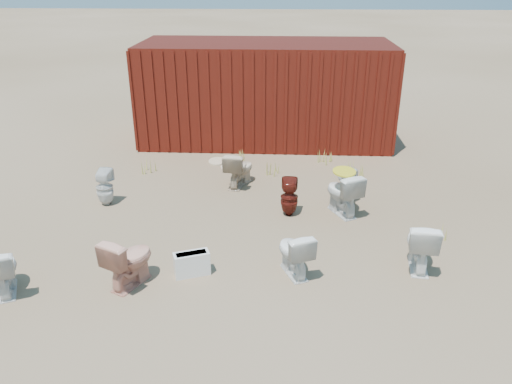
{
  "coord_description": "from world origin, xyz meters",
  "views": [
    {
      "loc": [
        0.4,
        -7.07,
        4.0
      ],
      "look_at": [
        0.0,
        0.6,
        0.55
      ],
      "focal_mm": 35.0,
      "sensor_mm": 36.0,
      "label": 1
    }
  ],
  "objects_px": {
    "toilet_back_a": "(105,187)",
    "toilet_back_beige_left": "(236,169)",
    "toilet_front_e": "(421,244)",
    "toilet_front_c": "(294,252)",
    "loose_tank": "(192,264)",
    "toilet_back_yellowlid": "(343,193)",
    "toilet_front_maroon": "(289,197)",
    "shipping_container": "(266,92)",
    "toilet_front_a": "(2,270)",
    "toilet_back_beige_right": "(240,168)",
    "toilet_front_pink": "(129,260)",
    "toilet_back_e": "(345,187)"
  },
  "relations": [
    {
      "from": "toilet_back_yellowlid",
      "to": "toilet_front_maroon",
      "type": "bearing_deg",
      "value": -19.63
    },
    {
      "from": "toilet_front_c",
      "to": "toilet_back_beige_right",
      "type": "height_order",
      "value": "toilet_front_c"
    },
    {
      "from": "toilet_front_maroon",
      "to": "toilet_back_beige_left",
      "type": "relative_size",
      "value": 0.94
    },
    {
      "from": "toilet_back_yellowlid",
      "to": "shipping_container",
      "type": "bearing_deg",
      "value": -96.52
    },
    {
      "from": "toilet_back_a",
      "to": "toilet_back_beige_right",
      "type": "xyz_separation_m",
      "value": [
        2.4,
        1.12,
        -0.02
      ]
    },
    {
      "from": "toilet_back_e",
      "to": "toilet_front_a",
      "type": "bearing_deg",
      "value": 72.7
    },
    {
      "from": "toilet_back_a",
      "to": "toilet_back_beige_left",
      "type": "height_order",
      "value": "toilet_back_beige_left"
    },
    {
      "from": "toilet_back_beige_right",
      "to": "toilet_back_yellowlid",
      "type": "xyz_separation_m",
      "value": [
        1.91,
        -1.26,
        0.07
      ]
    },
    {
      "from": "toilet_front_a",
      "to": "toilet_back_beige_left",
      "type": "bearing_deg",
      "value": -151.35
    },
    {
      "from": "toilet_back_beige_left",
      "to": "toilet_front_e",
      "type": "bearing_deg",
      "value": 145.35
    },
    {
      "from": "toilet_front_a",
      "to": "toilet_back_beige_right",
      "type": "xyz_separation_m",
      "value": [
        2.86,
        3.89,
        -0.02
      ]
    },
    {
      "from": "shipping_container",
      "to": "toilet_front_e",
      "type": "distance_m",
      "value": 6.47
    },
    {
      "from": "toilet_back_beige_left",
      "to": "toilet_front_maroon",
      "type": "bearing_deg",
      "value": 139.66
    },
    {
      "from": "shipping_container",
      "to": "toilet_front_pink",
      "type": "bearing_deg",
      "value": -103.92
    },
    {
      "from": "toilet_back_a",
      "to": "toilet_back_beige_left",
      "type": "bearing_deg",
      "value": -151.76
    },
    {
      "from": "toilet_back_yellowlid",
      "to": "toilet_back_e",
      "type": "relative_size",
      "value": 1.15
    },
    {
      "from": "toilet_front_c",
      "to": "toilet_front_e",
      "type": "xyz_separation_m",
      "value": [
        1.82,
        0.26,
        0.04
      ]
    },
    {
      "from": "toilet_front_a",
      "to": "toilet_front_e",
      "type": "distance_m",
      "value": 5.77
    },
    {
      "from": "toilet_back_e",
      "to": "toilet_front_c",
      "type": "bearing_deg",
      "value": 108.37
    },
    {
      "from": "toilet_back_yellowlid",
      "to": "toilet_front_a",
      "type": "bearing_deg",
      "value": 2.68
    },
    {
      "from": "toilet_front_e",
      "to": "toilet_back_e",
      "type": "distance_m",
      "value": 2.27
    },
    {
      "from": "toilet_front_a",
      "to": "toilet_front_maroon",
      "type": "height_order",
      "value": "toilet_front_a"
    },
    {
      "from": "toilet_front_a",
      "to": "toilet_front_maroon",
      "type": "distance_m",
      "value": 4.58
    },
    {
      "from": "toilet_front_a",
      "to": "loose_tank",
      "type": "distance_m",
      "value": 2.5
    },
    {
      "from": "toilet_front_pink",
      "to": "toilet_back_beige_left",
      "type": "distance_m",
      "value": 3.67
    },
    {
      "from": "shipping_container",
      "to": "toilet_back_e",
      "type": "height_order",
      "value": "shipping_container"
    },
    {
      "from": "shipping_container",
      "to": "toilet_back_a",
      "type": "height_order",
      "value": "shipping_container"
    },
    {
      "from": "toilet_back_beige_right",
      "to": "toilet_back_yellowlid",
      "type": "height_order",
      "value": "toilet_back_yellowlid"
    },
    {
      "from": "toilet_front_pink",
      "to": "toilet_front_maroon",
      "type": "relative_size",
      "value": 1.12
    },
    {
      "from": "toilet_front_c",
      "to": "loose_tank",
      "type": "distance_m",
      "value": 1.46
    },
    {
      "from": "toilet_back_a",
      "to": "toilet_back_e",
      "type": "xyz_separation_m",
      "value": [
        4.4,
        0.25,
        0.0
      ]
    },
    {
      "from": "toilet_back_beige_right",
      "to": "toilet_back_beige_left",
      "type": "bearing_deg",
      "value": 94.32
    },
    {
      "from": "toilet_back_e",
      "to": "toilet_front_pink",
      "type": "bearing_deg",
      "value": 81.2
    },
    {
      "from": "toilet_front_c",
      "to": "loose_tank",
      "type": "height_order",
      "value": "toilet_front_c"
    },
    {
      "from": "toilet_front_c",
      "to": "toilet_back_yellowlid",
      "type": "xyz_separation_m",
      "value": [
        0.89,
        1.98,
        0.05
      ]
    },
    {
      "from": "toilet_back_a",
      "to": "loose_tank",
      "type": "height_order",
      "value": "toilet_back_a"
    },
    {
      "from": "toilet_front_maroon",
      "to": "toilet_front_e",
      "type": "bearing_deg",
      "value": 140.6
    },
    {
      "from": "toilet_front_pink",
      "to": "toilet_front_maroon",
      "type": "distance_m",
      "value": 3.14
    },
    {
      "from": "toilet_front_maroon",
      "to": "toilet_front_e",
      "type": "relative_size",
      "value": 0.88
    },
    {
      "from": "toilet_back_a",
      "to": "toilet_back_e",
      "type": "height_order",
      "value": "toilet_back_e"
    },
    {
      "from": "toilet_front_e",
      "to": "toilet_back_beige_right",
      "type": "height_order",
      "value": "toilet_front_e"
    },
    {
      "from": "shipping_container",
      "to": "toilet_front_maroon",
      "type": "distance_m",
      "value": 4.45
    },
    {
      "from": "toilet_back_a",
      "to": "toilet_front_a",
      "type": "bearing_deg",
      "value": 85.81
    },
    {
      "from": "toilet_front_e",
      "to": "shipping_container",
      "type": "bearing_deg",
      "value": -60.34
    },
    {
      "from": "toilet_front_maroon",
      "to": "toilet_back_yellowlid",
      "type": "bearing_deg",
      "value": -172.12
    },
    {
      "from": "shipping_container",
      "to": "toilet_front_pink",
      "type": "distance_m",
      "value": 6.82
    },
    {
      "from": "toilet_front_maroon",
      "to": "toilet_back_a",
      "type": "distance_m",
      "value": 3.38
    },
    {
      "from": "toilet_back_beige_left",
      "to": "toilet_back_e",
      "type": "xyz_separation_m",
      "value": [
        2.07,
        -0.75,
        -0.02
      ]
    },
    {
      "from": "toilet_front_a",
      "to": "toilet_back_yellowlid",
      "type": "relative_size",
      "value": 0.88
    },
    {
      "from": "toilet_front_a",
      "to": "shipping_container",
      "type": "bearing_deg",
      "value": -140.24
    }
  ]
}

